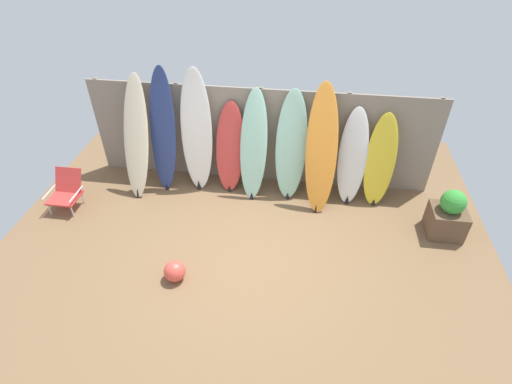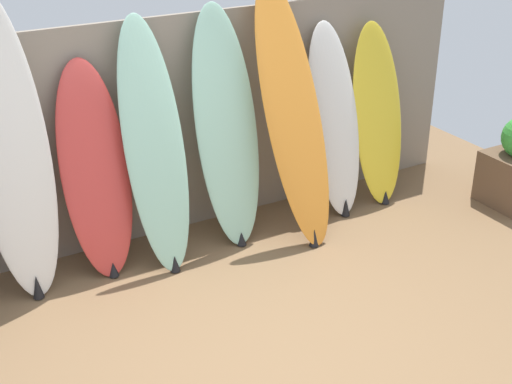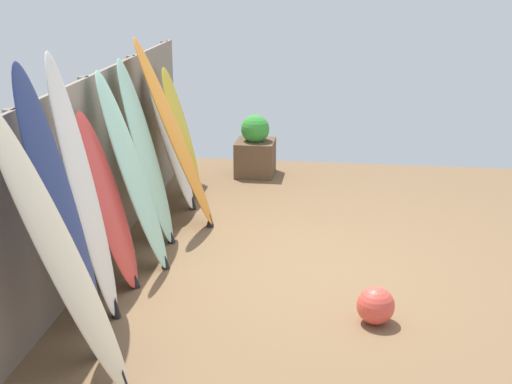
{
  "view_description": "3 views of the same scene",
  "coord_description": "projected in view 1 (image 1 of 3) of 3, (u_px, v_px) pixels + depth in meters",
  "views": [
    {
      "loc": [
        0.76,
        -4.15,
        4.48
      ],
      "look_at": [
        0.12,
        0.57,
        0.76
      ],
      "focal_mm": 28.0,
      "sensor_mm": 36.0,
      "label": 1
    },
    {
      "loc": [
        -1.83,
        -3.01,
        2.93
      ],
      "look_at": [
        0.38,
        0.87,
        0.77
      ],
      "focal_mm": 50.0,
      "sensor_mm": 36.0,
      "label": 2
    },
    {
      "loc": [
        -6.09,
        -0.32,
        2.81
      ],
      "look_at": [
        -0.25,
        0.45,
        0.86
      ],
      "focal_mm": 50.0,
      "sensor_mm": 36.0,
      "label": 3
    }
  ],
  "objects": [
    {
      "name": "ground",
      "position": [
        243.0,
        254.0,
        6.08
      ],
      "size": [
        7.68,
        7.68,
        0.0
      ],
      "primitive_type": "plane",
      "color": "brown"
    },
    {
      "name": "fence_back",
      "position": [
        260.0,
        136.0,
        7.09
      ],
      "size": [
        6.08,
        0.11,
        1.8
      ],
      "color": "gray",
      "rests_on": "ground"
    },
    {
      "name": "surfboard_cream_0",
      "position": [
        136.0,
        138.0,
        6.84
      ],
      "size": [
        0.44,
        0.88,
        2.03
      ],
      "color": "beige",
      "rests_on": "ground"
    },
    {
      "name": "surfboard_navy_1",
      "position": [
        163.0,
        132.0,
        6.87
      ],
      "size": [
        0.5,
        0.56,
        2.17
      ],
      "color": "navy",
      "rests_on": "ground"
    },
    {
      "name": "surfboard_white_2",
      "position": [
        197.0,
        132.0,
        6.85
      ],
      "size": [
        0.58,
        0.51,
        2.17
      ],
      "color": "white",
      "rests_on": "ground"
    },
    {
      "name": "surfboard_red_3",
      "position": [
        230.0,
        148.0,
        6.98
      ],
      "size": [
        0.54,
        0.52,
        1.6
      ],
      "color": "#D13D38",
      "rests_on": "ground"
    },
    {
      "name": "surfboard_seafoam_4",
      "position": [
        254.0,
        146.0,
        6.77
      ],
      "size": [
        0.49,
        0.65,
        1.88
      ],
      "color": "#9ED6BC",
      "rests_on": "ground"
    },
    {
      "name": "surfboard_seafoam_5",
      "position": [
        291.0,
        147.0,
        6.74
      ],
      "size": [
        0.53,
        0.54,
        1.9
      ],
      "color": "#9ED6BC",
      "rests_on": "ground"
    },
    {
      "name": "surfboard_orange_6",
      "position": [
        322.0,
        150.0,
        6.5
      ],
      "size": [
        0.58,
        0.88,
        2.06
      ],
      "color": "orange",
      "rests_on": "ground"
    },
    {
      "name": "surfboard_white_7",
      "position": [
        353.0,
        157.0,
        6.71
      ],
      "size": [
        0.49,
        0.57,
        1.64
      ],
      "color": "white",
      "rests_on": "ground"
    },
    {
      "name": "surfboard_yellow_8",
      "position": [
        380.0,
        161.0,
        6.66
      ],
      "size": [
        0.53,
        0.51,
        1.59
      ],
      "color": "yellow",
      "rests_on": "ground"
    },
    {
      "name": "beach_chair",
      "position": [
        66.0,
        190.0,
        6.81
      ],
      "size": [
        0.5,
        0.58,
        0.63
      ],
      "rotation": [
        0.0,
        0.0,
        -0.22
      ],
      "color": "silver",
      "rests_on": "ground"
    },
    {
      "name": "planter_box",
      "position": [
        448.0,
        216.0,
        6.23
      ],
      "size": [
        0.53,
        0.51,
        0.82
      ],
      "color": "brown",
      "rests_on": "ground"
    },
    {
      "name": "beach_ball",
      "position": [
        175.0,
        271.0,
        5.61
      ],
      "size": [
        0.31,
        0.31,
        0.31
      ],
      "primitive_type": "sphere",
      "color": "#E54C3F",
      "rests_on": "ground"
    }
  ]
}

